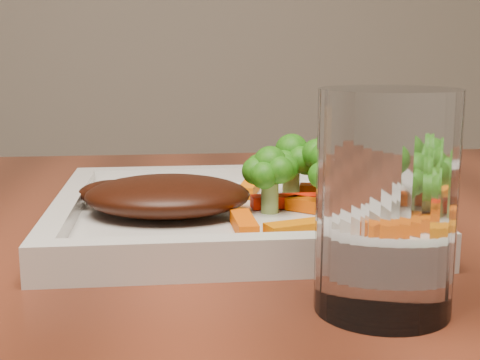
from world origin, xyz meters
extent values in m
cube|color=silver|center=(0.48, 0.12, 0.76)|extent=(0.27, 0.27, 0.01)
ellipsoid|color=#351107|center=(0.43, 0.11, 0.78)|extent=(0.14, 0.11, 0.03)
cube|color=#CB6503|center=(0.53, 0.04, 0.77)|extent=(0.06, 0.03, 0.01)
cube|color=#CA4903|center=(0.57, 0.06, 0.77)|extent=(0.05, 0.05, 0.01)
cube|color=#E15203|center=(0.48, 0.05, 0.77)|extent=(0.02, 0.05, 0.01)
cube|color=#F84704|center=(0.57, 0.16, 0.77)|extent=(0.06, 0.03, 0.01)
cube|color=#FD6E04|center=(0.50, 0.18, 0.77)|extent=(0.03, 0.05, 0.01)
cube|color=#E14E03|center=(0.55, 0.10, 0.77)|extent=(0.05, 0.05, 0.01)
cube|color=#FF1C04|center=(0.53, 0.12, 0.77)|extent=(0.06, 0.02, 0.01)
cylinder|color=white|center=(0.55, -0.07, 0.81)|extent=(0.08, 0.08, 0.12)
camera|label=1|loc=(0.43, -0.40, 0.89)|focal=50.00mm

